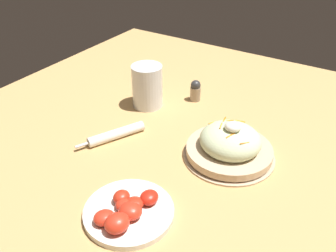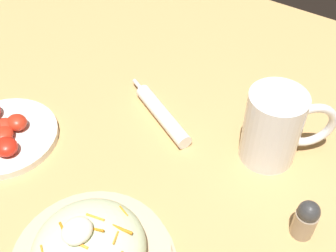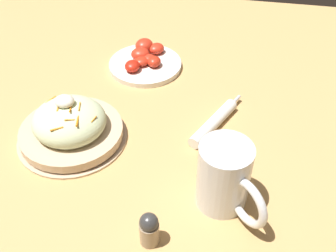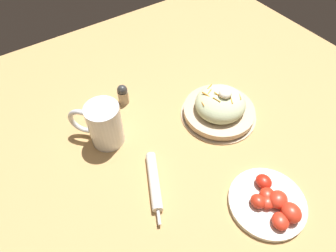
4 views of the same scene
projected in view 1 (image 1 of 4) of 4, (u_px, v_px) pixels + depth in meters
The scene contains 6 objects.
ground_plane at pixel (188, 149), 0.95m from camera, with size 1.43×1.43×0.00m, color tan.
salad_plate at pixel (230, 145), 0.91m from camera, with size 0.23×0.23×0.11m.
beer_mug at pixel (147, 88), 1.12m from camera, with size 0.13×0.13×0.13m.
napkin_roll at pixel (116, 134), 0.99m from camera, with size 0.10×0.18×0.03m.
tomato_plate at pixel (127, 211), 0.75m from camera, with size 0.19×0.19×0.05m.
salt_shaker at pixel (195, 90), 1.16m from camera, with size 0.03×0.03×0.07m.
Camera 1 is at (-0.36, 0.67, 0.57)m, focal length 38.93 mm.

